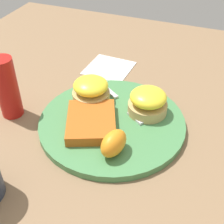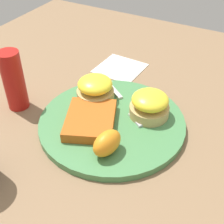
{
  "view_description": "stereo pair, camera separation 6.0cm",
  "coord_description": "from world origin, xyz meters",
  "px_view_note": "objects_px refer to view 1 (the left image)",
  "views": [
    {
      "loc": [
        0.44,
        0.17,
        0.41
      ],
      "look_at": [
        0.0,
        0.0,
        0.03
      ],
      "focal_mm": 50.0,
      "sensor_mm": 36.0,
      "label": 1
    },
    {
      "loc": [
        0.42,
        0.23,
        0.41
      ],
      "look_at": [
        0.0,
        0.0,
        0.03
      ],
      "focal_mm": 50.0,
      "sensor_mm": 36.0,
      "label": 2
    }
  ],
  "objects_px": {
    "hashbrown_patty": "(91,122)",
    "fork": "(119,100)",
    "orange_wedge": "(114,143)",
    "sandwich_benedict_left": "(148,102)",
    "sandwich_benedict_right": "(91,90)",
    "condiment_bottle": "(7,88)"
  },
  "relations": [
    {
      "from": "hashbrown_patty",
      "to": "sandwich_benedict_left",
      "type": "bearing_deg",
      "value": 132.05
    },
    {
      "from": "sandwich_benedict_right",
      "to": "hashbrown_patty",
      "type": "bearing_deg",
      "value": 24.2
    },
    {
      "from": "sandwich_benedict_right",
      "to": "hashbrown_patty",
      "type": "xyz_separation_m",
      "value": [
        0.08,
        0.03,
        -0.02
      ]
    },
    {
      "from": "sandwich_benedict_left",
      "to": "orange_wedge",
      "type": "xyz_separation_m",
      "value": [
        0.13,
        -0.02,
        -0.0
      ]
    },
    {
      "from": "orange_wedge",
      "to": "fork",
      "type": "xyz_separation_m",
      "value": [
        -0.15,
        -0.04,
        -0.02
      ]
    },
    {
      "from": "orange_wedge",
      "to": "sandwich_benedict_right",
      "type": "bearing_deg",
      "value": -141.91
    },
    {
      "from": "sandwich_benedict_left",
      "to": "hashbrown_patty",
      "type": "xyz_separation_m",
      "value": [
        0.08,
        -0.09,
        -0.02
      ]
    },
    {
      "from": "condiment_bottle",
      "to": "sandwich_benedict_left",
      "type": "bearing_deg",
      "value": 108.55
    },
    {
      "from": "fork",
      "to": "condiment_bottle",
      "type": "height_order",
      "value": "condiment_bottle"
    },
    {
      "from": "hashbrown_patty",
      "to": "fork",
      "type": "bearing_deg",
      "value": 167.33
    },
    {
      "from": "sandwich_benedict_left",
      "to": "hashbrown_patty",
      "type": "bearing_deg",
      "value": -47.95
    },
    {
      "from": "sandwich_benedict_left",
      "to": "sandwich_benedict_right",
      "type": "distance_m",
      "value": 0.12
    },
    {
      "from": "condiment_bottle",
      "to": "hashbrown_patty",
      "type": "bearing_deg",
      "value": 92.91
    },
    {
      "from": "sandwich_benedict_left",
      "to": "fork",
      "type": "relative_size",
      "value": 0.44
    },
    {
      "from": "sandwich_benedict_right",
      "to": "sandwich_benedict_left",
      "type": "bearing_deg",
      "value": 91.76
    },
    {
      "from": "sandwich_benedict_left",
      "to": "condiment_bottle",
      "type": "xyz_separation_m",
      "value": [
        0.09,
        -0.27,
        0.03
      ]
    },
    {
      "from": "hashbrown_patty",
      "to": "condiment_bottle",
      "type": "height_order",
      "value": "condiment_bottle"
    },
    {
      "from": "sandwich_benedict_left",
      "to": "fork",
      "type": "height_order",
      "value": "sandwich_benedict_left"
    },
    {
      "from": "sandwich_benedict_left",
      "to": "fork",
      "type": "bearing_deg",
      "value": -102.86
    },
    {
      "from": "sandwich_benedict_left",
      "to": "hashbrown_patty",
      "type": "relative_size",
      "value": 0.69
    },
    {
      "from": "hashbrown_patty",
      "to": "orange_wedge",
      "type": "xyz_separation_m",
      "value": [
        0.05,
        0.07,
        0.01
      ]
    },
    {
      "from": "sandwich_benedict_right",
      "to": "condiment_bottle",
      "type": "bearing_deg",
      "value": -59.07
    }
  ]
}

